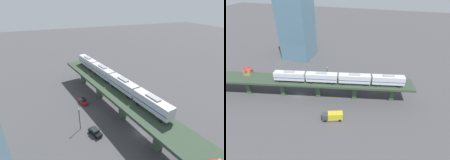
{
  "view_description": "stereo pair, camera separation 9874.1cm",
  "coord_description": "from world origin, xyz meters",
  "views": [
    {
      "loc": [
        21.06,
        32.35,
        34.06
      ],
      "look_at": [
        1.8,
        -16.88,
        9.43
      ],
      "focal_mm": 28.0,
      "sensor_mm": 36.0,
      "label": 1
    },
    {
      "loc": [
        -52.93,
        -32.01,
        45.57
      ],
      "look_at": [
        1.8,
        -16.88,
        9.43
      ],
      "focal_mm": 28.0,
      "sensor_mm": 36.0,
      "label": 2
    }
  ],
  "objects": [
    {
      "name": "street_lamp",
      "position": [
        15.06,
        -7.92,
        4.11
      ],
      "size": [
        0.44,
        0.44,
        6.94
      ],
      "color": "black",
      "rests_on": "ground"
    },
    {
      "name": "elevated_viaduct",
      "position": [
        0.03,
        -0.18,
        6.8
      ],
      "size": [
        25.5,
        91.94,
        7.93
      ],
      "color": "#2C3D2C",
      "rests_on": "ground"
    },
    {
      "name": "delivery_truck",
      "position": [
        -9.93,
        -18.21,
        1.76
      ],
      "size": [
        4.4,
        7.54,
        3.2
      ],
      "color": "#333338",
      "rests_on": "ground"
    },
    {
      "name": "subway_train",
      "position": [
        1.8,
        -16.88,
        10.47
      ],
      "size": [
        12.09,
        49.44,
        4.45
      ],
      "color": "silver",
      "rests_on": "elevated_viaduct"
    },
    {
      "name": "ground_plane",
      "position": [
        0.0,
        0.0,
        0.0
      ],
      "size": [
        400.0,
        400.0,
        0.0
      ],
      "primitive_type": "plane",
      "color": "#424244"
    },
    {
      "name": "street_car_red",
      "position": [
        11.26,
        -21.12,
        0.94
      ],
      "size": [
        2.88,
        4.72,
        1.89
      ],
      "color": "#AD1E1E",
      "rests_on": "ground"
    },
    {
      "name": "street_car_black",
      "position": [
        11.77,
        -4.15,
        0.94
      ],
      "size": [
        3.22,
        4.75,
        1.89
      ],
      "color": "black",
      "rests_on": "ground"
    }
  ]
}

